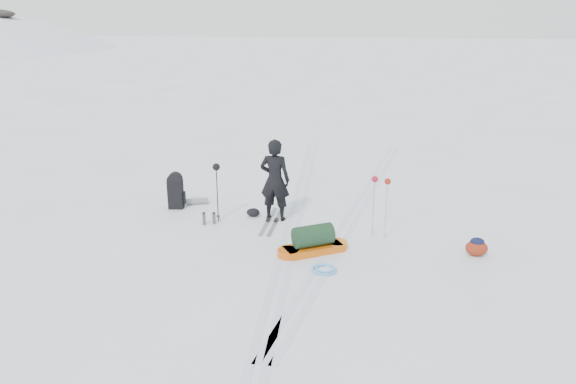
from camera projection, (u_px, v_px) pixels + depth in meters
name	position (u px, v px, depth m)	size (l,w,h in m)	color
ground	(291.00, 234.00, 12.65)	(200.00, 200.00, 0.00)	white
ski_tracks	(322.00, 222.00, 13.37)	(3.38, 17.97, 0.01)	silver
skier	(275.00, 180.00, 13.28)	(0.72, 0.47, 1.98)	black
pulk_sled	(313.00, 242.00, 11.65)	(1.57, 1.22, 0.60)	#D0590C
expedition_rucksack	(178.00, 191.00, 14.25)	(0.93, 0.72, 0.94)	black
ski_poles_black	(217.00, 174.00, 13.14)	(0.17, 0.20, 1.42)	black
ski_poles_silver	(381.00, 187.00, 12.16)	(0.42, 0.27, 1.39)	#AAACB0
touring_skis_grey	(272.00, 221.00, 13.42)	(0.30, 1.91, 0.07)	gray
touring_skis_white	(325.00, 238.00, 12.43)	(0.89, 1.57, 0.06)	silver
rope_coil	(324.00, 269.00, 10.88)	(0.53, 0.53, 0.06)	#5DA2E4
small_daypack	(477.00, 247.00, 11.51)	(0.56, 0.51, 0.39)	maroon
thermos_pair	(209.00, 218.00, 13.21)	(0.32, 0.19, 0.31)	#54575C
stuff_sack	(253.00, 212.00, 13.73)	(0.34, 0.26, 0.21)	black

